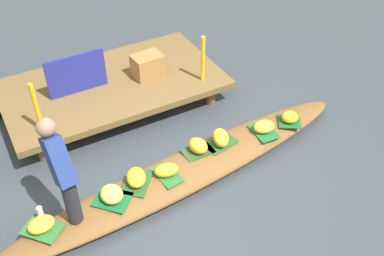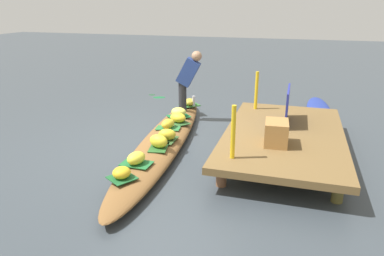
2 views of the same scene
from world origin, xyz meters
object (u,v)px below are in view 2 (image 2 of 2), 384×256
water_bottle (194,101)px  market_banner (287,106)px  banana_bunch_4 (159,141)px  banana_bunch_5 (168,124)px  banana_bunch_0 (167,135)px  produce_crate (276,133)px  banana_bunch_7 (190,102)px  banana_bunch_1 (179,112)px  banana_bunch_2 (178,118)px  banana_bunch_3 (136,158)px  vendor_person (188,77)px  vendor_boat (164,141)px  moored_boat (319,112)px  banana_bunch_6 (122,173)px

water_bottle → market_banner: market_banner is taller
banana_bunch_4 → banana_bunch_5: 0.88m
banana_bunch_0 → banana_bunch_5: bearing=-161.2°
banana_bunch_4 → produce_crate: (-0.23, 1.71, 0.23)m
banana_bunch_5 → market_banner: bearing=101.6°
banana_bunch_7 → banana_bunch_1: bearing=1.8°
banana_bunch_7 → market_banner: 2.36m
banana_bunch_0 → water_bottle: bearing=-175.7°
market_banner → produce_crate: bearing=-5.8°
banana_bunch_2 → banana_bunch_3: size_ratio=1.05×
banana_bunch_5 → vendor_person: (-1.18, 0.00, 0.60)m
banana_bunch_2 → produce_crate: bearing=60.9°
banana_bunch_2 → banana_bunch_7: size_ratio=1.06×
vendor_boat → banana_bunch_5: (-0.32, -0.04, 0.19)m
banana_bunch_1 → banana_bunch_3: banana_bunch_1 is taller
vendor_boat → banana_bunch_5: size_ratio=16.76×
banana_bunch_7 → banana_bunch_4: bearing=5.7°
moored_boat → market_banner: market_banner is taller
banana_bunch_2 → banana_bunch_7: bearing=-173.6°
banana_bunch_2 → vendor_boat: bearing=-1.6°
banana_bunch_7 → water_bottle: size_ratio=1.31×
vendor_boat → banana_bunch_1: bearing=178.9°
banana_bunch_0 → banana_bunch_6: banana_bunch_0 is taller
moored_boat → banana_bunch_3: banana_bunch_3 is taller
vendor_boat → banana_bunch_0: size_ratio=17.72×
banana_bunch_6 → water_bottle: water_bottle is taller
banana_bunch_1 → banana_bunch_3: bearing=3.5°
banana_bunch_3 → banana_bunch_7: 3.03m
banana_bunch_3 → produce_crate: bearing=115.8°
banana_bunch_1 → water_bottle: size_ratio=1.28×
vendor_boat → banana_bunch_7: banana_bunch_7 is taller
banana_bunch_3 → vendor_person: 2.75m
vendor_person → produce_crate: size_ratio=2.73×
moored_boat → water_bottle: 2.70m
vendor_boat → banana_bunch_6: size_ratio=21.14×
produce_crate → moored_boat: bearing=166.1°
banana_bunch_1 → banana_bunch_4: (1.58, 0.21, 0.01)m
banana_bunch_1 → market_banner: (0.31, 2.01, 0.37)m
banana_bunch_1 → water_bottle: water_bottle is taller
water_bottle → vendor_person: bearing=-5.1°
banana_bunch_4 → market_banner: (-1.27, 1.80, 0.35)m
vendor_boat → banana_bunch_4: bearing=7.2°
banana_bunch_6 → vendor_person: vendor_person is taller
moored_boat → produce_crate: bearing=-16.1°
vendor_boat → banana_bunch_7: size_ratio=16.96×
banana_bunch_4 → banana_bunch_7: 2.40m
vendor_person → produce_crate: bearing=45.9°
banana_bunch_0 → banana_bunch_6: (1.40, -0.09, -0.02)m
banana_bunch_1 → banana_bunch_7: size_ratio=0.98×
vendor_boat → moored_boat: 3.64m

